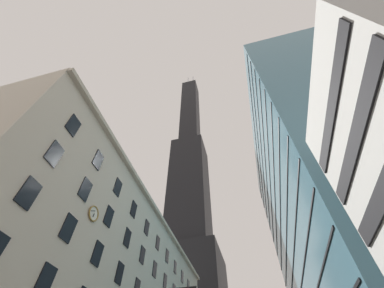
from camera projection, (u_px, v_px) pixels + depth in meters
The scene contains 2 objects.
dark_skyscraper at pixel (189, 213), 112.99m from camera, with size 27.01×27.01×218.91m.
glass_office_midrise at pixel (325, 212), 46.41m from camera, with size 17.56×52.43×56.50m.
Camera 1 is at (4.01, -12.40, 1.73)m, focal length 21.89 mm.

